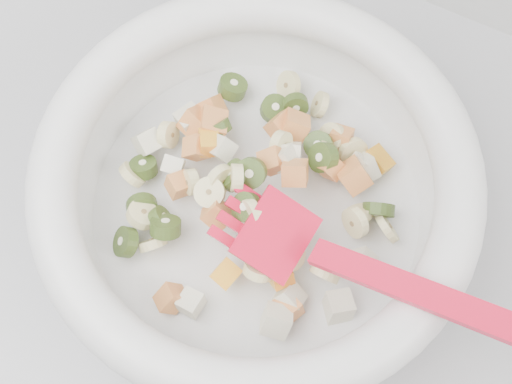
% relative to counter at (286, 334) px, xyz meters
% --- Properties ---
extents(counter, '(2.00, 0.60, 0.90)m').
position_rel_counter_xyz_m(counter, '(0.00, 0.00, 0.00)').
color(counter, '#9C9CA1').
rests_on(counter, ground).
extents(mixing_bowl, '(0.44, 0.36, 0.14)m').
position_rel_counter_xyz_m(mixing_bowl, '(-0.05, -0.00, 0.51)').
color(mixing_bowl, white).
rests_on(mixing_bowl, counter).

